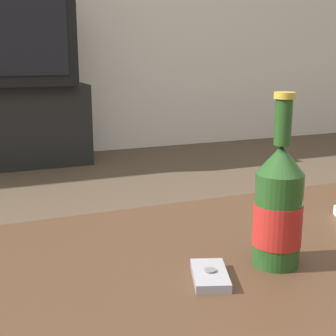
# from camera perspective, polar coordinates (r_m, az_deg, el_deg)

# --- Properties ---
(coffee_table) EXTENTS (1.04, 0.78, 0.41)m
(coffee_table) POSITION_cam_1_polar(r_m,az_deg,el_deg) (0.76, 8.68, -17.27)
(coffee_table) COLOR #422B1C
(coffee_table) RESTS_ON ground_plane
(tv_stand) EXTENTS (0.90, 0.41, 0.55)m
(tv_stand) POSITION_cam_1_polar(r_m,az_deg,el_deg) (3.34, -17.52, 4.99)
(tv_stand) COLOR black
(tv_stand) RESTS_ON ground_plane
(television) EXTENTS (0.71, 0.57, 0.64)m
(television) POSITION_cam_1_polar(r_m,az_deg,el_deg) (3.31, -18.27, 15.12)
(television) COLOR black
(television) RESTS_ON tv_stand
(beer_bottle) EXTENTS (0.08, 0.08, 0.28)m
(beer_bottle) POSITION_cam_1_polar(r_m,az_deg,el_deg) (0.77, 13.29, -4.73)
(beer_bottle) COLOR #1E4219
(beer_bottle) RESTS_ON coffee_table
(cell_phone) EXTENTS (0.08, 0.10, 0.02)m
(cell_phone) POSITION_cam_1_polar(r_m,az_deg,el_deg) (0.73, 5.14, -12.91)
(cell_phone) COLOR gray
(cell_phone) RESTS_ON coffee_table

